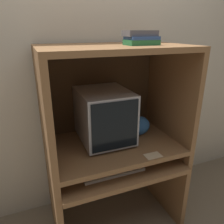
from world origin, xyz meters
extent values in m
cube|color=beige|center=(0.00, 0.72, 1.30)|extent=(6.00, 0.06, 2.60)
cube|color=brown|center=(-0.49, 0.33, 0.31)|extent=(0.04, 0.66, 0.61)
cube|color=brown|center=(0.49, 0.33, 0.31)|extent=(0.04, 0.66, 0.61)
cube|color=brown|center=(0.00, 0.18, 0.59)|extent=(0.94, 0.42, 0.04)
cube|color=brown|center=(-0.49, 0.33, 0.68)|extent=(0.04, 0.66, 0.13)
cube|color=brown|center=(0.49, 0.33, 0.68)|extent=(0.04, 0.66, 0.13)
cube|color=brown|center=(0.00, 0.33, 0.72)|extent=(0.94, 0.66, 0.04)
cube|color=brown|center=(-0.49, 0.33, 1.11)|extent=(0.04, 0.66, 0.73)
cube|color=brown|center=(0.49, 0.33, 1.11)|extent=(0.04, 0.66, 0.73)
cube|color=brown|center=(0.00, 0.33, 1.46)|extent=(0.94, 0.66, 0.04)
cube|color=#48321E|center=(0.00, 0.64, 1.11)|extent=(0.94, 0.01, 0.73)
cylinder|color=#B2B2B7|center=(-0.05, 0.41, 0.75)|extent=(0.21, 0.21, 0.02)
cube|color=#B2B2B7|center=(-0.05, 0.41, 0.95)|extent=(0.37, 0.45, 0.39)
cube|color=black|center=(-0.05, 0.18, 0.95)|extent=(0.34, 0.01, 0.35)
cube|color=beige|center=(-0.08, 0.16, 0.62)|extent=(0.45, 0.16, 0.02)
cube|color=silver|center=(-0.08, 0.16, 0.63)|extent=(0.41, 0.13, 0.01)
ellipsoid|color=#28282B|center=(0.20, 0.16, 0.62)|extent=(0.06, 0.04, 0.03)
ellipsoid|color=#336BB7|center=(0.25, 0.39, 0.82)|extent=(0.19, 0.14, 0.16)
cube|color=#236638|center=(0.16, 0.25, 1.49)|extent=(0.21, 0.14, 0.03)
cube|color=navy|center=(0.16, 0.25, 1.52)|extent=(0.20, 0.15, 0.02)
cube|color=#4C4C51|center=(0.15, 0.26, 1.55)|extent=(0.21, 0.13, 0.04)
cube|color=#CCB28C|center=(0.18, 0.05, 0.74)|extent=(0.12, 0.08, 0.00)
camera|label=1|loc=(-0.57, -1.07, 1.57)|focal=35.00mm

